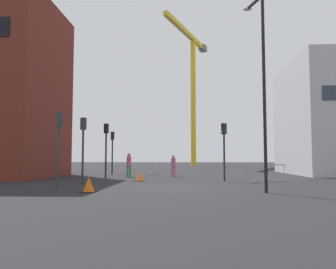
# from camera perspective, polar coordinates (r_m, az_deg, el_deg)

# --- Properties ---
(ground) EXTENTS (160.00, 160.00, 0.00)m
(ground) POSITION_cam_1_polar(r_m,az_deg,el_deg) (16.72, -0.69, -9.22)
(ground) COLOR black
(construction_crane) EXTENTS (7.39, 16.99, 22.98)m
(construction_crane) POSITION_cam_1_polar(r_m,az_deg,el_deg) (57.77, 4.26, 9.84)
(construction_crane) COLOR yellow
(construction_crane) RESTS_ON ground
(streetlamp_tall) EXTENTS (0.71, 1.43, 8.82)m
(streetlamp_tall) POSITION_cam_1_polar(r_m,az_deg,el_deg) (15.21, 16.15, 9.55)
(streetlamp_tall) COLOR black
(streetlamp_tall) RESTS_ON ground
(traffic_light_near) EXTENTS (0.38, 0.36, 3.81)m
(traffic_light_near) POSITION_cam_1_polar(r_m,az_deg,el_deg) (19.40, -14.66, -0.77)
(traffic_light_near) COLOR #2D2D30
(traffic_light_near) RESTS_ON ground
(traffic_light_island) EXTENTS (0.36, 0.38, 3.77)m
(traffic_light_island) POSITION_cam_1_polar(r_m,az_deg,el_deg) (29.23, -9.72, -1.92)
(traffic_light_island) COLOR black
(traffic_light_island) RESTS_ON ground
(traffic_light_corner) EXTENTS (0.38, 0.36, 3.97)m
(traffic_light_corner) POSITION_cam_1_polar(r_m,az_deg,el_deg) (24.13, -10.80, -1.20)
(traffic_light_corner) COLOR black
(traffic_light_corner) RESTS_ON ground
(traffic_light_median) EXTENTS (0.37, 0.37, 3.70)m
(traffic_light_median) POSITION_cam_1_polar(r_m,az_deg,el_deg) (16.58, -18.63, -0.41)
(traffic_light_median) COLOR #2D2D30
(traffic_light_median) RESTS_ON ground
(traffic_light_crosswalk) EXTENTS (0.38, 0.36, 3.72)m
(traffic_light_crosswalk) POSITION_cam_1_polar(r_m,az_deg,el_deg) (21.38, 9.78, -1.28)
(traffic_light_crosswalk) COLOR #232326
(traffic_light_crosswalk) RESTS_ON ground
(pedestrian_walking) EXTENTS (0.34, 0.34, 1.67)m
(pedestrian_walking) POSITION_cam_1_polar(r_m,az_deg,el_deg) (25.40, 0.93, -5.23)
(pedestrian_walking) COLOR #D14C8C
(pedestrian_walking) RESTS_ON ground
(pedestrian_waiting) EXTENTS (0.34, 0.34, 1.82)m
(pedestrian_waiting) POSITION_cam_1_polar(r_m,az_deg,el_deg) (24.87, -6.86, -5.01)
(pedestrian_waiting) COLOR #2D844C
(pedestrian_waiting) RESTS_ON ground
(safety_barrier_right_run) EXTENTS (1.92, 0.20, 1.08)m
(safety_barrier_right_run) POSITION_cam_1_polar(r_m,az_deg,el_deg) (21.45, 17.42, -6.38)
(safety_barrier_right_run) COLOR #9EA0A5
(safety_barrier_right_run) RESTS_ON ground
(safety_barrier_front) EXTENTS (0.21, 2.06, 1.08)m
(safety_barrier_front) POSITION_cam_1_polar(r_m,az_deg,el_deg) (29.24, -3.08, -5.86)
(safety_barrier_front) COLOR #9EA0A5
(safety_barrier_front) RESTS_ON ground
(traffic_cone_orange) EXTENTS (0.64, 0.64, 0.64)m
(traffic_cone_orange) POSITION_cam_1_polar(r_m,az_deg,el_deg) (21.03, -5.02, -7.31)
(traffic_cone_orange) COLOR black
(traffic_cone_orange) RESTS_ON ground
(traffic_cone_on_verge) EXTENTS (0.66, 0.66, 0.67)m
(traffic_cone_on_verge) POSITION_cam_1_polar(r_m,az_deg,el_deg) (14.82, -13.72, -8.58)
(traffic_cone_on_verge) COLOR black
(traffic_cone_on_verge) RESTS_ON ground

